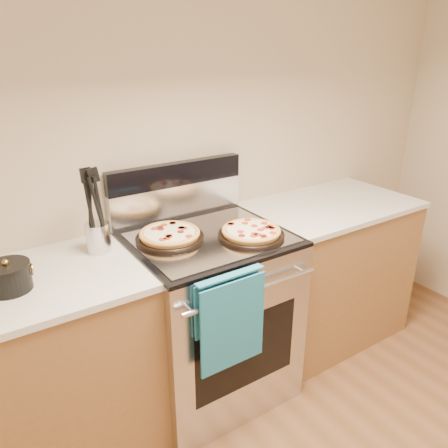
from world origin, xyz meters
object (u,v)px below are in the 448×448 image
range_body (209,317)px  pepperoni_pizza_back (170,235)px  utensil_crock (98,237)px  pepperoni_pizza_front (251,232)px  saucepan (9,278)px

range_body → pepperoni_pizza_back: 0.53m
pepperoni_pizza_back → range_body: bearing=-17.0°
range_body → pepperoni_pizza_back: pepperoni_pizza_back is taller
pepperoni_pizza_back → utensil_crock: bearing=163.9°
pepperoni_pizza_back → utensil_crock: size_ratio=2.35×
range_body → pepperoni_pizza_front: bearing=-37.9°
utensil_crock → saucepan: (-0.40, -0.15, -0.02)m
pepperoni_pizza_front → utensil_crock: size_ratio=2.33×
pepperoni_pizza_front → saucepan: saucepan is taller
range_body → pepperoni_pizza_front: pepperoni_pizza_front is taller
range_body → utensil_crock: size_ratio=6.60×
pepperoni_pizza_back → saucepan: saucepan is taller
range_body → utensil_crock: utensil_crock is taller
range_body → utensil_crock: bearing=163.6°
pepperoni_pizza_front → saucepan: size_ratio=1.95×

